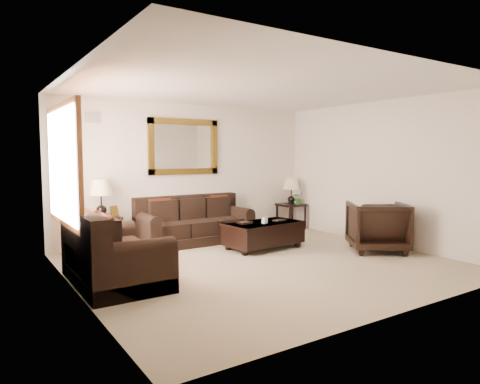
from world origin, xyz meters
TOP-DOWN VIEW (x-y plane):
  - room at (0.00, 0.00)m, footprint 5.51×5.01m
  - window at (-2.70, 0.90)m, footprint 0.07×1.96m
  - mirror at (-0.14, 2.47)m, footprint 1.50×0.06m
  - air_vent at (-1.90, 2.48)m, footprint 0.25×0.02m
  - sofa at (-0.14, 2.07)m, footprint 2.18×0.94m
  - loveseat at (-2.28, 0.27)m, footprint 1.03×1.73m
  - end_table_left at (-1.87, 2.17)m, footprint 0.58×0.58m
  - end_table_right at (2.40, 2.19)m, footprint 0.53×0.53m
  - coffee_table at (0.65, 0.87)m, footprint 1.48×0.89m
  - armchair at (2.20, -0.39)m, footprint 1.27×1.26m
  - potted_plant at (2.52, 2.10)m, footprint 0.34×0.36m

SIDE VIEW (x-z plane):
  - coffee_table at x=0.65m, z-range 0.00..0.60m
  - sofa at x=-0.14m, z-range -0.12..0.77m
  - loveseat at x=-2.28m, z-range -0.13..0.85m
  - armchair at x=2.20m, z-range 0.00..0.96m
  - potted_plant at x=2.52m, z-range 0.58..0.80m
  - end_table_right at x=2.40m, z-range 0.18..1.34m
  - end_table_left at x=-1.87m, z-range 0.19..1.47m
  - room at x=0.00m, z-range 0.00..2.71m
  - window at x=-2.70m, z-range 0.72..2.38m
  - mirror at x=-0.14m, z-range 1.30..2.40m
  - air_vent at x=-1.90m, z-range 2.26..2.44m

